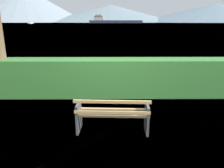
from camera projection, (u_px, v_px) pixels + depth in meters
ground_plane at (113, 130)px, 5.01m from camera, size 1400.00×1400.00×0.00m
water_surface at (110, 23)px, 298.65m from camera, size 620.00×620.00×0.00m
park_bench at (112, 115)px, 4.83m from camera, size 1.67×0.64×0.87m
hedge_row at (112, 77)px, 7.25m from camera, size 10.55×0.85×1.25m
cargo_ship_large at (112, 21)px, 305.99m from camera, size 75.62×13.74×11.74m
fishing_boat_near at (31, 23)px, 227.52m from camera, size 3.25×8.53×1.77m
distant_hills at (109, 10)px, 528.10m from camera, size 813.60×395.08×83.51m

